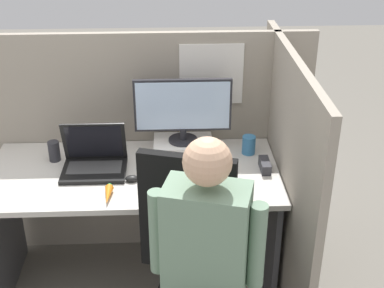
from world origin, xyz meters
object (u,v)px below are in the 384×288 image
object	(u,v)px
paper_box	(183,147)
office_chair	(197,276)
coffee_mug	(249,145)
pen_cup	(54,151)
carrot_toy	(108,195)
laptop	(94,162)
stapler	(265,165)
person	(210,265)
monitor	(183,108)

from	to	relation	value
paper_box	office_chair	world-z (taller)	office_chair
paper_box	coffee_mug	world-z (taller)	coffee_mug
pen_cup	paper_box	bearing A→B (deg)	4.41
office_chair	carrot_toy	bearing A→B (deg)	138.65
pen_cup	coffee_mug	bearing A→B (deg)	1.86
office_chair	pen_cup	xyz separation A→B (m)	(-0.74, 0.77, 0.24)
carrot_toy	coffee_mug	bearing A→B (deg)	30.22
laptop	coffee_mug	bearing A→B (deg)	10.17
paper_box	stapler	xyz separation A→B (m)	(0.43, -0.21, -0.01)
laptop	pen_cup	bearing A→B (deg)	153.34
person	laptop	bearing A→B (deg)	124.58
stapler	paper_box	bearing A→B (deg)	153.93
paper_box	coffee_mug	distance (m)	0.37
coffee_mug	pen_cup	xyz separation A→B (m)	(-1.07, -0.03, 0.00)
person	pen_cup	size ratio (longest dim) A/B	11.52
coffee_mug	monitor	bearing A→B (deg)	176.50
monitor	laptop	bearing A→B (deg)	-159.95
paper_box	stapler	bearing A→B (deg)	-26.07
stapler	carrot_toy	distance (m)	0.84
carrot_toy	stapler	bearing A→B (deg)	16.85
person	paper_box	bearing A→B (deg)	94.74
stapler	office_chair	xyz separation A→B (m)	(-0.39, -0.61, -0.21)
laptop	coffee_mug	xyz separation A→B (m)	(0.84, 0.15, 0.00)
person	coffee_mug	size ratio (longest dim) A/B	12.50
stapler	pen_cup	bearing A→B (deg)	172.23
laptop	coffee_mug	size ratio (longest dim) A/B	3.21
paper_box	carrot_toy	xyz separation A→B (m)	(-0.38, -0.45, -0.02)
laptop	carrot_toy	xyz separation A→B (m)	(0.10, -0.28, -0.03)
monitor	pen_cup	size ratio (longest dim) A/B	4.68
laptop	coffee_mug	distance (m)	0.86
monitor	laptop	size ratio (longest dim) A/B	1.58
carrot_toy	office_chair	xyz separation A→B (m)	(0.42, -0.37, -0.20)
paper_box	person	world-z (taller)	person
paper_box	monitor	size ratio (longest dim) A/B	0.62
person	carrot_toy	bearing A→B (deg)	131.21
stapler	laptop	bearing A→B (deg)	177.54
monitor	coffee_mug	xyz separation A→B (m)	(0.37, -0.02, -0.22)
office_chair	coffee_mug	distance (m)	0.90
laptop	person	world-z (taller)	person
paper_box	coffee_mug	bearing A→B (deg)	-3.06
coffee_mug	person	bearing A→B (deg)	-106.60
laptop	office_chair	size ratio (longest dim) A/B	0.30
laptop	carrot_toy	distance (m)	0.30
monitor	person	size ratio (longest dim) A/B	0.41
monitor	laptop	xyz separation A→B (m)	(-0.48, -0.17, -0.22)
office_chair	person	world-z (taller)	person
paper_box	carrot_toy	distance (m)	0.59
pen_cup	carrot_toy	bearing A→B (deg)	-50.53
carrot_toy	pen_cup	xyz separation A→B (m)	(-0.33, 0.40, 0.04)
coffee_mug	carrot_toy	bearing A→B (deg)	-149.78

